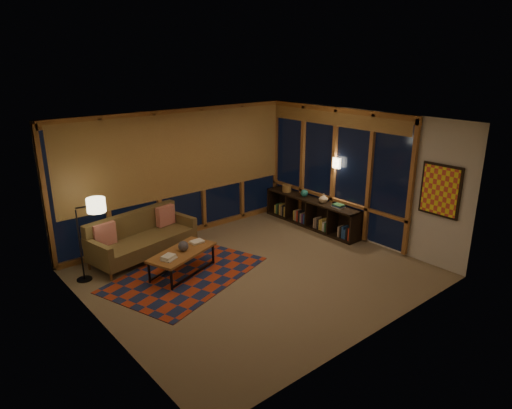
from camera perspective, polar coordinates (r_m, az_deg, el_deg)
floor at (r=8.27m, az=-0.10°, el=-8.56°), size 5.50×5.00×0.01m
ceiling at (r=7.46m, az=-0.12°, el=10.31°), size 5.50×5.00×0.01m
walls at (r=7.76m, az=-0.11°, el=0.38°), size 5.51×5.01×2.70m
window_wall_back at (r=9.68m, az=-9.39°, el=3.76°), size 5.30×0.16×2.60m
window_wall_right at (r=9.99m, az=9.55°, el=4.21°), size 0.16×3.70×2.60m
wall_art at (r=8.67m, az=22.03°, el=1.63°), size 0.06×0.74×0.94m
wall_sconce at (r=9.81m, az=10.05°, el=5.12°), size 0.12×0.18×0.22m
sofa at (r=8.98m, az=-13.94°, el=-3.97°), size 2.16×1.19×0.84m
pillow_left at (r=8.73m, az=-18.45°, el=-3.56°), size 0.43×0.18×0.42m
pillow_right at (r=9.41m, az=-11.25°, el=-1.45°), size 0.41×0.20×0.40m
area_rug at (r=8.31m, az=-8.80°, el=-8.62°), size 3.10×2.54×0.01m
coffee_table at (r=8.28m, az=-9.18°, el=-7.14°), size 1.41×0.99×0.43m
book_stack_a at (r=7.91m, az=-10.91°, el=-6.50°), size 0.29×0.26×0.07m
book_stack_b at (r=8.50m, az=-7.45°, el=-4.61°), size 0.23×0.19×0.05m
ceramic_pot at (r=8.18m, az=-9.08°, el=-5.12°), size 0.23×0.23×0.18m
floor_lamp at (r=8.29m, az=-21.18°, el=-4.32°), size 0.52×0.39×1.44m
bookshelf at (r=10.40m, az=6.91°, el=-1.02°), size 0.40×2.58×0.64m
basket at (r=10.80m, az=3.86°, el=2.04°), size 0.27×0.27×0.16m
teal_bowl at (r=10.43m, az=6.05°, el=1.43°), size 0.19×0.19×0.17m
vase at (r=10.05m, az=8.42°, el=0.79°), size 0.24×0.24×0.21m
shelf_book_stack at (r=9.81m, az=10.26°, el=-0.17°), size 0.20×0.26×0.07m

